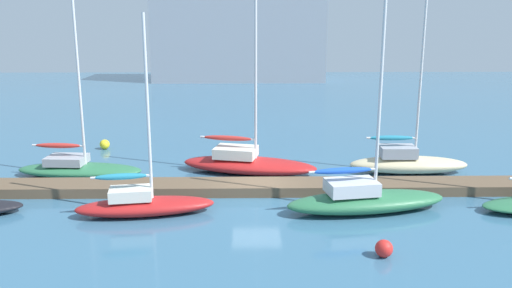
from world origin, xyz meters
name	(u,v)px	position (x,y,z in m)	size (l,w,h in m)	color
ground_plane	(257,192)	(0.00, 0.00, 0.00)	(120.00, 120.00, 0.00)	#386684
dock_pier	(257,187)	(0.00, 0.00, 0.25)	(32.23, 1.94, 0.49)	brown
sailboat_1	(78,167)	(-9.86, 2.83, 0.55)	(7.08, 2.73, 11.58)	#2D7047
sailboat_2	(143,203)	(-5.10, -3.10, 0.57)	(6.30, 2.58, 8.79)	#B21E1E
sailboat_3	(247,162)	(-0.48, 3.35, 0.61)	(8.04, 4.10, 10.31)	#B21E1E
sailboat_4	(365,198)	(4.84, -2.84, 0.62)	(7.66, 3.33, 9.91)	#2D7047
sailboat_5	(407,161)	(8.56, 3.20, 0.67)	(6.68, 2.06, 10.91)	beige
mooring_buoy_yellow	(105,144)	(-10.04, 8.98, 0.32)	(0.65, 0.65, 0.65)	yellow
mooring_buoy_red	(384,249)	(4.55, -7.48, 0.33)	(0.66, 0.66, 0.66)	red
harbor_building_distant	(239,37)	(-1.69, 49.08, 5.94)	(23.43, 8.11, 11.88)	#9399A3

